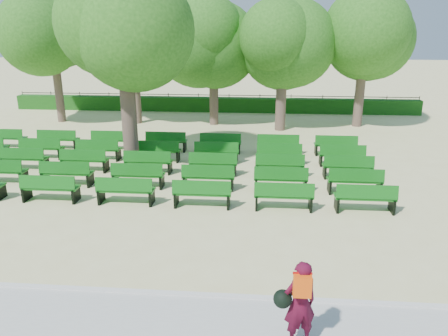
{
  "coord_description": "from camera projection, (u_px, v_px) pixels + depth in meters",
  "views": [
    {
      "loc": [
        3.02,
        -13.89,
        5.36
      ],
      "look_at": [
        1.95,
        -1.0,
        1.1
      ],
      "focal_mm": 35.0,
      "sensor_mm": 36.0,
      "label": 1
    }
  ],
  "objects": [
    {
      "name": "hedge",
      "position": [
        213.0,
        104.0,
        28.18
      ],
      "size": [
        26.0,
        0.7,
        0.9
      ],
      "primitive_type": "cube",
      "color": "#195415",
      "rests_on": "ground"
    },
    {
      "name": "fence",
      "position": [
        214.0,
        110.0,
        28.7
      ],
      "size": [
        26.0,
        0.1,
        1.02
      ],
      "primitive_type": null,
      "color": "black",
      "rests_on": "ground"
    },
    {
      "name": "paving",
      "position": [
        90.0,
        328.0,
        8.05
      ],
      "size": [
        30.0,
        2.2,
        0.06
      ],
      "primitive_type": "cube",
      "color": "#B7B8B3",
      "rests_on": "ground"
    },
    {
      "name": "tree_line",
      "position": [
        206.0,
        125.0,
        24.53
      ],
      "size": [
        21.8,
        6.8,
        7.04
      ],
      "primitive_type": null,
      "color": "#30701E",
      "rests_on": "ground"
    },
    {
      "name": "person",
      "position": [
        299.0,
        302.0,
        7.39
      ],
      "size": [
        0.8,
        0.55,
        1.6
      ],
      "rotation": [
        0.0,
        0.0,
        3.48
      ],
      "color": "#460A1F",
      "rests_on": "ground"
    },
    {
      "name": "bench_array",
      "position": [
        149.0,
        170.0,
        16.59
      ],
      "size": [
        1.81,
        0.66,
        1.13
      ],
      "rotation": [
        0.0,
        0.0,
        0.06
      ],
      "color": "#116115",
      "rests_on": "ground"
    },
    {
      "name": "ground",
      "position": [
        170.0,
        188.0,
        15.07
      ],
      "size": [
        120.0,
        120.0,
        0.0
      ],
      "primitive_type": "plane",
      "color": "beige"
    },
    {
      "name": "curb",
      "position": [
        111.0,
        291.0,
        9.13
      ],
      "size": [
        30.0,
        0.12,
        0.1
      ],
      "primitive_type": "cube",
      "color": "silver",
      "rests_on": "ground"
    },
    {
      "name": "tree_among",
      "position": [
        124.0,
        46.0,
        15.88
      ],
      "size": [
        5.08,
        5.08,
        6.92
      ],
      "color": "brown",
      "rests_on": "ground"
    }
  ]
}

